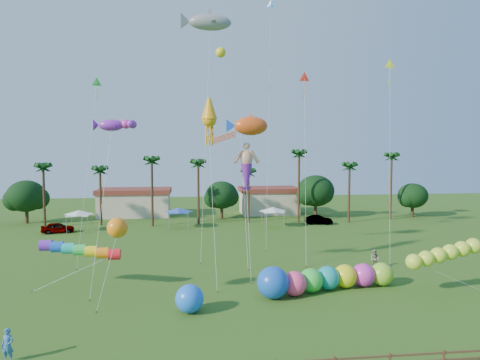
{
  "coord_description": "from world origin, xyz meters",
  "views": [
    {
      "loc": [
        -4.29,
        -26.52,
        11.57
      ],
      "look_at": [
        0.0,
        10.0,
        9.0
      ],
      "focal_mm": 32.0,
      "sensor_mm": 36.0,
      "label": 1
    }
  ],
  "objects": [
    {
      "name": "tree_line",
      "position": [
        3.57,
        44.0,
        4.28
      ],
      "size": [
        69.46,
        8.91,
        11.0
      ],
      "color": "#3A2819",
      "rests_on": "ground"
    },
    {
      "name": "delta_kite_red",
      "position": [
        7.94,
        18.58,
        19.02
      ],
      "size": [
        1.62,
        4.96,
        19.95
      ],
      "color": "red",
      "rests_on": "ground"
    },
    {
      "name": "buildings_row",
      "position": [
        -3.09,
        50.0,
        2.0
      ],
      "size": [
        35.0,
        7.0,
        4.0
      ],
      "color": "beige",
      "rests_on": "ground"
    },
    {
      "name": "ground",
      "position": [
        0.0,
        0.0,
        0.0
      ],
      "size": [
        160.0,
        160.0,
        0.0
      ],
      "primitive_type": "plane",
      "color": "#285116",
      "rests_on": "ground"
    },
    {
      "name": "blue_ball",
      "position": [
        -4.4,
        3.43,
        1.02
      ],
      "size": [
        2.04,
        2.04,
        2.04
      ],
      "primitive_type": "sphere",
      "color": "#1C6BFD",
      "rests_on": "ground"
    },
    {
      "name": "tent_row",
      "position": [
        -6.0,
        36.33,
        2.75
      ],
      "size": [
        31.0,
        4.0,
        0.6
      ],
      "color": "white",
      "rests_on": "ground"
    },
    {
      "name": "caterpillar_inflatable",
      "position": [
        6.36,
        6.73,
        1.06
      ],
      "size": [
        12.36,
        4.58,
        2.52
      ],
      "rotation": [
        0.0,
        0.0,
        0.22
      ],
      "color": "#FF437D",
      "rests_on": "ground"
    },
    {
      "name": "delta_kite_green",
      "position": [
        -13.64,
        18.68,
        18.0
      ],
      "size": [
        2.26,
        3.55,
        18.95
      ],
      "color": "green",
      "rests_on": "ground"
    },
    {
      "name": "delta_kite_yellow",
      "position": [
        16.36,
        16.26,
        20.04
      ],
      "size": [
        1.7,
        3.44,
        21.02
      ],
      "color": "#CEEE18",
      "rests_on": "ground"
    },
    {
      "name": "car_a",
      "position": [
        -22.76,
        35.22,
        0.74
      ],
      "size": [
        4.64,
        2.74,
        1.48
      ],
      "primitive_type": "imported",
      "rotation": [
        0.0,
        0.0,
        1.81
      ],
      "color": "#4C4C54",
      "rests_on": "ground"
    },
    {
      "name": "spectator_a",
      "position": [
        -14.24,
        -2.61,
        0.95
      ],
      "size": [
        0.76,
        0.56,
        1.89
      ],
      "primitive_type": "imported",
      "rotation": [
        0.0,
        0.0,
        -0.17
      ],
      "color": "#3168AE",
      "rests_on": "ground"
    },
    {
      "name": "merman_kite",
      "position": [
        1.03,
        13.45,
        9.67
      ],
      "size": [
        2.18,
        4.97,
        11.9
      ],
      "color": "tan",
      "rests_on": "ground"
    },
    {
      "name": "rainbow_tube",
      "position": [
        -12.18,
        9.01,
        3.03
      ],
      "size": [
        8.44,
        2.02,
        3.49
      ],
      "color": "red",
      "rests_on": "ground"
    },
    {
      "name": "fish_kite",
      "position": [
        2.3,
        19.46,
        14.19
      ],
      "size": [
        5.65,
        7.35,
        15.32
      ],
      "color": "#D64C17",
      "rests_on": "ground"
    },
    {
      "name": "car_b",
      "position": [
        15.64,
        37.74,
        0.7
      ],
      "size": [
        4.46,
        2.25,
        1.4
      ],
      "primitive_type": "imported",
      "rotation": [
        0.0,
        0.0,
        1.39
      ],
      "color": "#4C4C54",
      "rests_on": "ground"
    },
    {
      "name": "squid_kite",
      "position": [
        -2.53,
        12.18,
        14.27
      ],
      "size": [
        1.63,
        5.63,
        16.33
      ],
      "color": "orange",
      "rests_on": "ground"
    },
    {
      "name": "shark_kite",
      "position": [
        -1.95,
        21.56,
        25.6
      ],
      "size": [
        6.59,
        6.98,
        26.72
      ],
      "color": "gray",
      "rests_on": "ground"
    },
    {
      "name": "lobster_kite",
      "position": [
        -10.7,
        9.86,
        13.62
      ],
      "size": [
        3.91,
        4.67,
        14.31
      ],
      "color": "purple",
      "rests_on": "ground"
    },
    {
      "name": "green_worm",
      "position": [
        13.34,
        5.04,
        2.71
      ],
      "size": [
        9.58,
        4.06,
        3.47
      ],
      "color": "#BBE633",
      "rests_on": "ground"
    },
    {
      "name": "orange_ball_kite",
      "position": [
        -9.71,
        5.85,
        5.8
      ],
      "size": [
        2.29,
        2.69,
        6.57
      ],
      "color": "orange",
      "rests_on": "ground"
    },
    {
      "name": "delta_kite_blue",
      "position": [
        5.44,
        24.87,
        28.29
      ],
      "size": [
        1.85,
        4.51,
        29.54
      ],
      "color": "#1A7DEB",
      "rests_on": "ground"
    },
    {
      "name": "spectator_b",
      "position": [
        13.68,
        12.93,
        0.92
      ],
      "size": [
        1.11,
        1.13,
        1.84
      ],
      "primitive_type": "imported",
      "rotation": [
        0.0,
        0.0,
        -0.85
      ],
      "color": "gray",
      "rests_on": "ground"
    }
  ]
}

